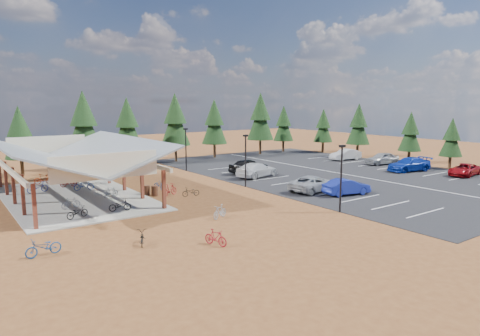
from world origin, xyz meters
TOP-DOWN VIEW (x-y plane):
  - ground at (0.00, 0.00)m, footprint 140.00×140.00m
  - asphalt_lot at (18.50, 3.00)m, footprint 27.00×44.00m
  - concrete_pad at (-10.00, 7.00)m, footprint 10.60×18.60m
  - bike_pavilion at (-10.00, 7.00)m, footprint 11.65×19.40m
  - lamp_post_0 at (5.00, -10.00)m, footprint 0.50×0.25m
  - lamp_post_1 at (5.00, 2.00)m, footprint 0.50×0.25m
  - lamp_post_2 at (5.00, 14.00)m, footprint 0.50×0.25m
  - trash_bin_0 at (-3.92, 3.54)m, footprint 0.60×0.60m
  - trash_bin_1 at (-4.46, 4.16)m, footprint 0.60×0.60m
  - pine_2 at (-11.57, 22.25)m, footprint 3.38×3.38m
  - pine_3 at (-4.63, 21.68)m, footprint 4.14×4.14m
  - pine_4 at (1.29, 22.97)m, footprint 3.81×3.81m
  - pine_5 at (7.79, 22.00)m, footprint 4.07×4.07m
  - pine_6 at (14.36, 22.32)m, footprint 3.72×3.72m
  - pine_7 at (22.41, 21.52)m, footprint 4.15×4.15m
  - pine_8 at (27.65, 21.97)m, footprint 3.28×3.28m
  - pine_10 at (32.70, -3.62)m, footprint 2.72×2.72m
  - pine_11 at (32.65, 2.03)m, footprint 3.00×3.00m
  - pine_12 at (32.25, 10.38)m, footprint 3.45×3.45m
  - pine_13 at (32.46, 17.64)m, footprint 3.06×3.06m
  - bike_0 at (-11.69, -0.37)m, footprint 1.75×1.03m
  - bike_1 at (-11.32, 2.77)m, footprint 1.53×0.61m
  - bike_2 at (-12.20, 10.63)m, footprint 2.00×1.03m
  - bike_3 at (-10.92, 14.56)m, footprint 1.80×0.88m
  - bike_4 at (-8.50, -0.20)m, footprint 1.73×0.97m
  - bike_5 at (-7.44, 4.81)m, footprint 1.56×0.84m
  - bike_6 at (-8.46, 9.25)m, footprint 1.88×0.92m
  - bike_7 at (-9.24, 11.65)m, footprint 1.60×0.60m
  - bike_10 at (-15.21, -6.77)m, footprint 1.99×0.92m
  - bike_11 at (-6.70, -10.83)m, footprint 0.94×1.67m
  - bike_12 at (-10.16, -8.19)m, footprint 1.15×1.68m
  - bike_13 at (-3.29, -6.05)m, footprint 1.69×1.10m
  - bike_14 at (-2.49, 5.70)m, footprint 0.78×1.77m
  - bike_15 at (-2.85, 2.73)m, footprint 1.90×1.20m
  - bike_16 at (-1.43, 1.46)m, footprint 1.64×0.78m
  - car_1 at (10.12, -6.29)m, footprint 4.60×2.39m
  - car_2 at (8.81, -3.44)m, footprint 5.60×3.23m
  - car_3 at (9.22, 5.55)m, footprint 5.78×3.23m
  - car_4 at (9.97, 8.04)m, footprint 4.96×2.10m
  - car_6 at (28.63, -7.47)m, footprint 5.10×2.86m
  - car_7 at (26.42, -2.00)m, footprint 5.97×3.34m
  - car_8 at (28.47, 3.26)m, footprint 5.01×2.79m
  - car_9 at (27.88, 8.96)m, footprint 4.89×2.25m

SIDE VIEW (x-z plane):
  - ground at x=0.00m, z-range 0.00..0.00m
  - asphalt_lot at x=18.50m, z-range 0.00..0.04m
  - concrete_pad at x=-10.00m, z-range 0.00..0.10m
  - bike_16 at x=-1.43m, z-range 0.00..0.83m
  - bike_12 at x=-10.16m, z-range 0.00..0.83m
  - bike_14 at x=-2.49m, z-range 0.00..0.90m
  - trash_bin_0 at x=-3.92m, z-range 0.00..0.90m
  - trash_bin_1 at x=-4.46m, z-range 0.00..0.90m
  - bike_11 at x=-6.70m, z-range 0.00..0.97m
  - bike_13 at x=-3.29m, z-range 0.00..0.99m
  - bike_10 at x=-15.21m, z-range 0.00..1.01m
  - bike_4 at x=-8.50m, z-range 0.10..0.96m
  - bike_0 at x=-11.69m, z-range 0.10..0.97m
  - bike_1 at x=-11.32m, z-range 0.10..0.99m
  - bike_5 at x=-7.44m, z-range 0.10..1.00m
  - bike_15 at x=-2.85m, z-range 0.00..1.11m
  - bike_7 at x=-9.24m, z-range 0.10..1.04m
  - bike_6 at x=-8.46m, z-range 0.10..1.05m
  - bike_2 at x=-12.20m, z-range 0.10..1.10m
  - bike_3 at x=-10.92m, z-range 0.10..1.14m
  - car_6 at x=28.63m, z-range 0.04..1.39m
  - car_1 at x=10.12m, z-range 0.04..1.48m
  - car_2 at x=8.81m, z-range 0.04..1.51m
  - car_9 at x=27.88m, z-range 0.04..1.59m
  - car_3 at x=9.22m, z-range 0.04..1.62m
  - car_8 at x=28.47m, z-range 0.04..1.65m
  - car_7 at x=26.42m, z-range 0.04..1.67m
  - car_4 at x=9.97m, z-range 0.04..1.71m
  - lamp_post_0 at x=5.00m, z-range 0.41..5.55m
  - lamp_post_1 at x=5.00m, z-range 0.41..5.55m
  - lamp_post_2 at x=5.00m, z-range 0.41..5.55m
  - bike_pavilion at x=-10.00m, z-range 1.34..6.31m
  - pine_10 at x=32.70m, z-range 0.69..7.03m
  - pine_11 at x=32.65m, z-range 0.77..7.76m
  - pine_13 at x=32.46m, z-range 0.79..7.92m
  - pine_8 at x=27.65m, z-range 0.84..8.48m
  - pine_2 at x=-11.57m, z-range 0.87..8.75m
  - pine_12 at x=32.25m, z-range 0.89..8.93m
  - pine_6 at x=14.36m, z-range 0.96..9.62m
  - pine_4 at x=1.29m, z-range 0.98..9.86m
  - pine_5 at x=7.79m, z-range 1.05..10.53m
  - pine_3 at x=-4.63m, z-range 1.07..10.71m
  - pine_7 at x=22.41m, z-range 1.07..10.73m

